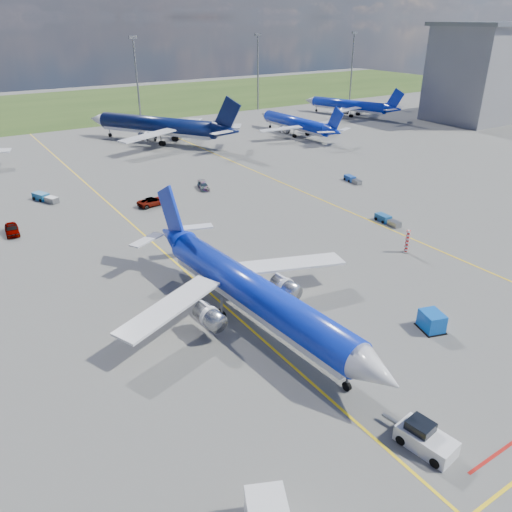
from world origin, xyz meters
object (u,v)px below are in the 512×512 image
warning_post (407,241)px  pushback_tug (425,438)px  bg_jet_n (159,142)px  baggage_tug_e (352,180)px  service_car_a (12,229)px  baggage_tug_w (387,220)px  main_airliner (254,322)px  service_car_b (153,201)px  baggage_tug_c (45,198)px  service_car_c (203,186)px  bg_jet_ne (295,135)px  uld_container (432,321)px  bg_jet_ene (348,116)px

warning_post → pushback_tug: size_ratio=0.53×
bg_jet_n → baggage_tug_e: 51.98m
service_car_a → baggage_tug_w: bearing=-24.1°
main_airliner → service_car_b: main_airliner is taller
pushback_tug → baggage_tug_e: (38.69, 48.96, -0.32)m
service_car_a → service_car_b: 20.81m
pushback_tug → baggage_tug_c: 69.41m
pushback_tug → main_airliner: bearing=85.7°
bg_jet_n → service_car_c: size_ratio=10.95×
bg_jet_ne → main_airliner: 87.16m
bg_jet_n → bg_jet_ne: bearing=128.2°
pushback_tug → uld_container: (12.18, 9.43, 0.15)m
pushback_tug → warning_post: bearing=35.5°
bg_jet_ne → bg_jet_ene: 33.21m
pushback_tug → baggage_tug_e: bearing=43.2°
baggage_tug_w → service_car_c: bearing=121.8°
pushback_tug → service_car_b: bearing=78.2°
service_car_a → baggage_tug_c: (6.88, 12.12, -0.19)m
uld_container → service_car_b: 48.26m
main_airliner → baggage_tug_c: main_airliner is taller
baggage_tug_c → warning_post: bearing=-77.6°
service_car_a → service_car_b: service_car_a is taller
bg_jet_n → main_airliner: bg_jet_n is taller
pushback_tug → service_car_b: (3.30, 56.87, -0.09)m
main_airliner → pushback_tug: size_ratio=6.52×
main_airliner → service_car_a: size_ratio=8.59×
bg_jet_n → service_car_b: size_ratio=8.96×
pushback_tug → service_car_b: 56.96m
baggage_tug_w → service_car_a: bearing=155.7°
service_car_b → main_airliner: bearing=164.8°
bg_jet_n → service_car_c: 38.86m
service_car_a → baggage_tug_w: (46.55, -25.23, -0.26)m
bg_jet_n → uld_container: bearing=51.3°
bg_jet_n → baggage_tug_e: size_ratio=10.00×
bg_jet_ene → service_car_b: size_ratio=6.96×
baggage_tug_e → main_airliner: bearing=-135.7°
main_airliner → pushback_tug: (1.43, -19.65, 0.76)m
warning_post → bg_jet_ne: bg_jet_ne is taller
uld_container → pushback_tug: bearing=-125.2°
bg_jet_ne → uld_container: bearing=60.3°
baggage_tug_w → service_car_b: bearing=139.3°
uld_container → service_car_c: uld_container is taller
bg_jet_ne → service_car_b: bearing=29.2°
warning_post → service_car_c: size_ratio=0.75×
warning_post → uld_container: 17.63m
main_airliner → service_car_b: 37.52m
service_car_a → pushback_tug: bearing=-68.4°
service_car_a → service_car_c: service_car_a is taller
service_car_c → pushback_tug: bearing=-87.8°
bg_jet_n → baggage_tug_w: (7.29, -66.85, 0.47)m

